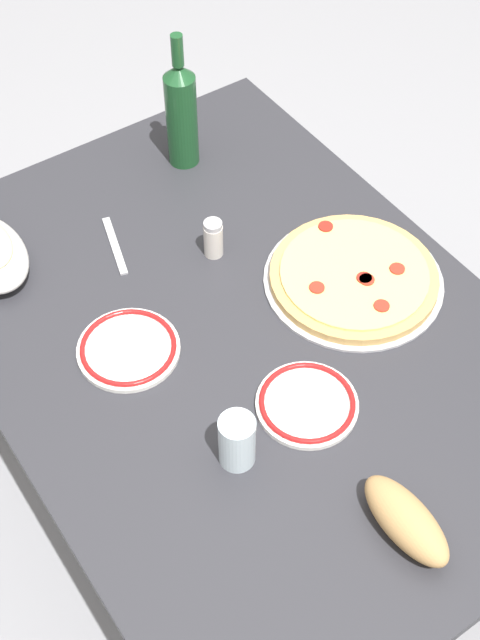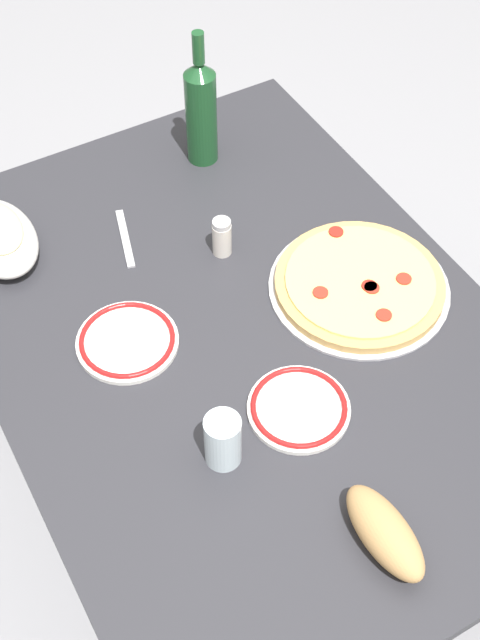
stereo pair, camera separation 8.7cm
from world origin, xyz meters
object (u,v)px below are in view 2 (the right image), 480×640
at_px(dining_table, 240,363).
at_px(spice_shaker, 222,237).
at_px(bread_loaf, 385,532).
at_px(wine_bottle, 201,110).
at_px(pepperoni_pizza, 360,284).
at_px(side_plate_near, 301,407).
at_px(water_glass, 223,440).
at_px(side_plate_far, 127,341).

bearing_deg(dining_table, spice_shaker, 160.52).
relative_size(dining_table, bread_loaf, 7.27).
bearing_deg(spice_shaker, wine_bottle, 159.53).
xyz_separation_m(pepperoni_pizza, wine_bottle, (-0.51, -0.08, 0.12)).
height_order(dining_table, bread_loaf, bread_loaf).
distance_m(dining_table, pepperoni_pizza, 0.29).
distance_m(dining_table, side_plate_near, 0.24).
xyz_separation_m(dining_table, water_glass, (0.23, -0.16, 0.16)).
relative_size(water_glass, spice_shaker, 1.25).
bearing_deg(spice_shaker, side_plate_far, -65.76).
bearing_deg(dining_table, pepperoni_pizza, 84.21).
xyz_separation_m(dining_table, side_plate_near, (0.21, 0.00, 0.12)).
height_order(pepperoni_pizza, water_glass, water_glass).
distance_m(water_glass, spice_shaker, 0.49).
height_order(dining_table, spice_shaker, spice_shaker).
bearing_deg(pepperoni_pizza, side_plate_far, -102.57).
bearing_deg(bread_loaf, dining_table, 178.04).
bearing_deg(side_plate_near, water_glass, -84.47).
height_order(bread_loaf, spice_shaker, spice_shaker).
xyz_separation_m(bread_loaf, spice_shaker, (-0.69, 0.09, 0.01)).
bearing_deg(side_plate_far, wine_bottle, 137.11).
distance_m(pepperoni_pizza, bread_loaf, 0.54).
distance_m(water_glass, side_plate_near, 0.17).
height_order(side_plate_near, bread_loaf, bread_loaf).
height_order(side_plate_near, side_plate_far, same).
xyz_separation_m(wine_bottle, bread_loaf, (0.98, -0.19, -0.10)).
xyz_separation_m(side_plate_far, spice_shaker, (-0.12, 0.27, 0.03)).
bearing_deg(wine_bottle, side_plate_near, -13.95).
xyz_separation_m(pepperoni_pizza, water_glass, (0.20, -0.42, 0.04)).
relative_size(dining_table, side_plate_near, 7.16).
distance_m(pepperoni_pizza, spice_shaker, 0.30).
bearing_deg(side_plate_far, side_plate_near, 35.51).
distance_m(pepperoni_pizza, wine_bottle, 0.53).
xyz_separation_m(water_glass, bread_loaf, (0.26, 0.15, -0.02)).
xyz_separation_m(pepperoni_pizza, side_plate_far, (-0.10, -0.46, -0.01)).
xyz_separation_m(pepperoni_pizza, side_plate_near, (0.19, -0.26, -0.01)).
relative_size(wine_bottle, water_glass, 2.96).
xyz_separation_m(water_glass, side_plate_near, (-0.02, 0.17, -0.05)).
bearing_deg(dining_table, side_plate_near, 1.07).
height_order(pepperoni_pizza, bread_loaf, bread_loaf).
distance_m(dining_table, wine_bottle, 0.57).
relative_size(side_plate_near, spice_shaker, 2.14).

